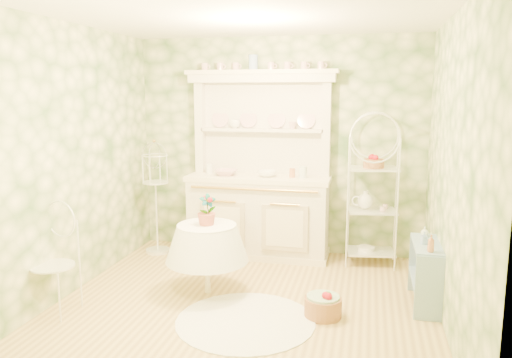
% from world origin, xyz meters
% --- Properties ---
extents(floor, '(3.60, 3.60, 0.00)m').
position_xyz_m(floor, '(0.00, 0.00, 0.00)').
color(floor, tan).
rests_on(floor, ground).
extents(ceiling, '(3.60, 3.60, 0.00)m').
position_xyz_m(ceiling, '(0.00, 0.00, 2.70)').
color(ceiling, white).
rests_on(ceiling, floor).
extents(wall_left, '(3.60, 3.60, 0.00)m').
position_xyz_m(wall_left, '(-1.80, 0.00, 1.35)').
color(wall_left, beige).
rests_on(wall_left, floor).
extents(wall_right, '(3.60, 3.60, 0.00)m').
position_xyz_m(wall_right, '(1.80, 0.00, 1.35)').
color(wall_right, beige).
rests_on(wall_right, floor).
extents(wall_back, '(3.60, 3.60, 0.00)m').
position_xyz_m(wall_back, '(0.00, 1.80, 1.35)').
color(wall_back, beige).
rests_on(wall_back, floor).
extents(wall_front, '(3.60, 3.60, 0.00)m').
position_xyz_m(wall_front, '(0.00, -1.80, 1.35)').
color(wall_front, beige).
rests_on(wall_front, floor).
extents(kitchen_dresser, '(1.87, 0.61, 2.29)m').
position_xyz_m(kitchen_dresser, '(-0.20, 1.52, 1.15)').
color(kitchen_dresser, white).
rests_on(kitchen_dresser, floor).
extents(bakers_rack, '(0.61, 0.47, 1.81)m').
position_xyz_m(bakers_rack, '(1.17, 1.50, 0.90)').
color(bakers_rack, white).
rests_on(bakers_rack, floor).
extents(side_shelf, '(0.25, 0.66, 0.56)m').
position_xyz_m(side_shelf, '(1.68, 0.40, 0.28)').
color(side_shelf, '#88A9C5').
rests_on(side_shelf, floor).
extents(round_table, '(0.63, 0.63, 0.69)m').
position_xyz_m(round_table, '(-0.44, 0.23, 0.34)').
color(round_table, white).
rests_on(round_table, floor).
extents(cafe_chair, '(0.49, 0.49, 0.92)m').
position_xyz_m(cafe_chair, '(-1.68, -0.53, 0.46)').
color(cafe_chair, white).
rests_on(cafe_chair, floor).
extents(birdcage_stand, '(0.36, 0.36, 1.40)m').
position_xyz_m(birdcage_stand, '(-1.48, 1.34, 0.70)').
color(birdcage_stand, white).
rests_on(birdcage_stand, floor).
extents(floor_basket, '(0.46, 0.46, 0.23)m').
position_xyz_m(floor_basket, '(0.76, -0.07, 0.11)').
color(floor_basket, '#A66D40').
rests_on(floor_basket, floor).
extents(lace_rug, '(1.46, 1.46, 0.01)m').
position_xyz_m(lace_rug, '(0.09, -0.32, 0.01)').
color(lace_rug, white).
rests_on(lace_rug, floor).
extents(bowl_floral, '(0.29, 0.29, 0.07)m').
position_xyz_m(bowl_floral, '(-0.61, 1.49, 1.02)').
color(bowl_floral, white).
rests_on(bowl_floral, kitchen_dresser).
extents(bowl_white, '(0.29, 0.29, 0.07)m').
position_xyz_m(bowl_white, '(-0.09, 1.49, 1.02)').
color(bowl_white, white).
rests_on(bowl_white, kitchen_dresser).
extents(cup_left, '(0.13, 0.13, 0.11)m').
position_xyz_m(cup_left, '(-0.54, 1.67, 1.61)').
color(cup_left, white).
rests_on(cup_left, kitchen_dresser).
extents(cup_right, '(0.10, 0.10, 0.09)m').
position_xyz_m(cup_right, '(0.19, 1.68, 1.61)').
color(cup_right, white).
rests_on(cup_right, kitchen_dresser).
extents(potted_geranium, '(0.20, 0.17, 0.31)m').
position_xyz_m(potted_geranium, '(-0.43, 0.23, 0.85)').
color(potted_geranium, '#3F7238').
rests_on(potted_geranium, round_table).
extents(bottle_amber, '(0.07, 0.07, 0.16)m').
position_xyz_m(bottle_amber, '(1.68, 0.14, 0.68)').
color(bottle_amber, '#BF7548').
rests_on(bottle_amber, side_shelf).
extents(bottle_blue, '(0.07, 0.07, 0.12)m').
position_xyz_m(bottle_blue, '(1.65, 0.38, 0.65)').
color(bottle_blue, '#8CA9DE').
rests_on(bottle_blue, side_shelf).
extents(bottle_glass, '(0.09, 0.09, 0.10)m').
position_xyz_m(bottle_glass, '(1.68, 0.64, 0.65)').
color(bottle_glass, silver).
rests_on(bottle_glass, side_shelf).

